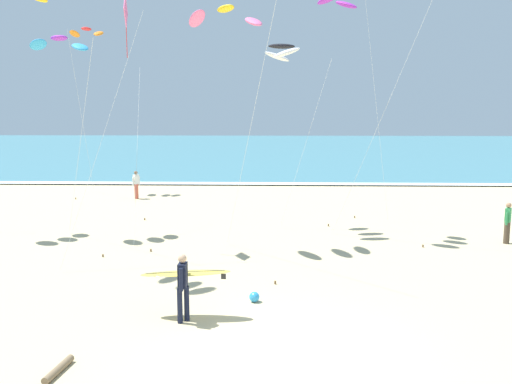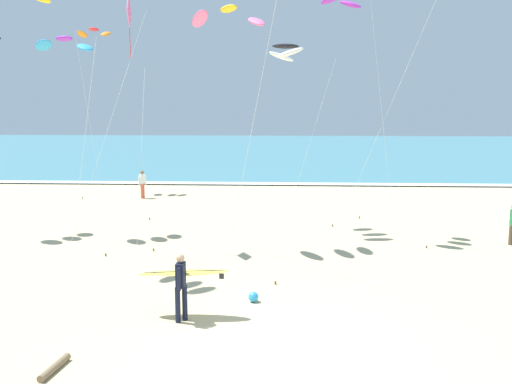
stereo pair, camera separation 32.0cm
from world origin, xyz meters
The scene contains 14 objects.
ground_plane centered at (0.00, 0.00, 0.00)m, with size 160.00×160.00×0.00m, color #CCB789.
ocean_water centered at (0.00, 55.05, 0.04)m, with size 160.00×60.00×0.08m, color teal.
shoreline_foam centered at (0.00, 25.35, 0.09)m, with size 160.00×1.16×0.01m, color white.
surfer_lead centered at (-2.42, 1.84, 1.04)m, with size 2.27×0.89×1.71m.
kite_arc_scarlet_near centered at (-11.23, 21.98, 9.48)m, with size 2.02×3.29×9.79m.
kite_arc_amber_mid centered at (2.23, 11.10, 9.26)m, with size 4.13×3.18×9.58m.
kite_arc_violet_far centered at (-8.65, 10.92, 7.64)m, with size 3.71×4.62×7.95m.
kite_arc_charcoal_distant centered at (0.10, 12.16, 7.40)m, with size 2.93×2.46×7.74m.
kite_arc_golden_outer centered at (-1.96, 9.26, 8.37)m, with size 3.28×5.77×8.75m.
kite_diamond_rose_extra centered at (-5.45, 8.92, 8.12)m, with size 0.87×5.52×9.06m.
bystander_green_top centered at (8.72, 9.75, 0.81)m, with size 0.33×0.43×1.59m.
bystander_white_top centered at (-7.98, 19.54, 0.81)m, with size 0.36×0.39×1.59m.
beach_ball centered at (-0.74, 3.10, 0.14)m, with size 0.28×0.28×0.28m, color #2D99DB.
driftwood_log centered at (-4.48, -0.99, 0.08)m, with size 0.15×0.15×1.01m, color #846B4C.
Camera 1 is at (-0.27, -11.06, 5.23)m, focal length 38.60 mm.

